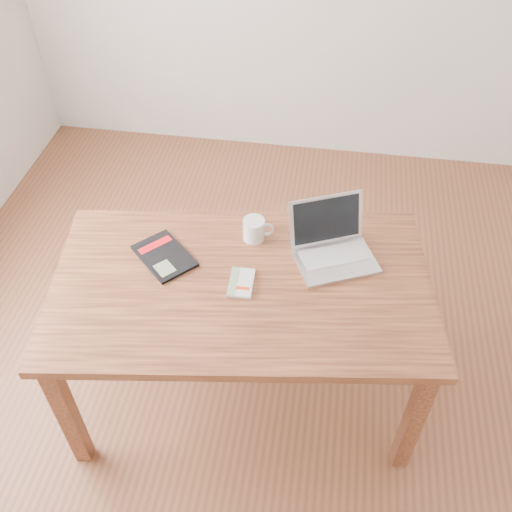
# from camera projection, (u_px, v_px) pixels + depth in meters

# --- Properties ---
(room) EXTENTS (4.04, 4.04, 2.70)m
(room) POSITION_uv_depth(u_px,v_px,m) (276.00, 144.00, 1.91)
(room) COLOR brown
(room) RESTS_ON ground
(desk) EXTENTS (1.64, 1.08, 0.75)m
(desk) POSITION_uv_depth(u_px,v_px,m) (242.00, 297.00, 2.35)
(desk) COLOR brown
(desk) RESTS_ON ground
(white_guidebook) EXTENTS (0.10, 0.16, 0.01)m
(white_guidebook) POSITION_uv_depth(u_px,v_px,m) (241.00, 283.00, 2.28)
(white_guidebook) COLOR silver
(white_guidebook) RESTS_ON desk
(black_guidebook) EXTENTS (0.31, 0.31, 0.01)m
(black_guidebook) POSITION_uv_depth(u_px,v_px,m) (164.00, 256.00, 2.39)
(black_guidebook) COLOR black
(black_guidebook) RESTS_ON desk
(laptop) EXTENTS (0.41, 0.39, 0.22)m
(laptop) POSITION_uv_depth(u_px,v_px,m) (332.00, 246.00, 2.37)
(laptop) COLOR silver
(laptop) RESTS_ON desk
(coffee_mug) EXTENTS (0.13, 0.09, 0.10)m
(coffee_mug) POSITION_uv_depth(u_px,v_px,m) (255.00, 229.00, 2.44)
(coffee_mug) COLOR white
(coffee_mug) RESTS_ON desk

